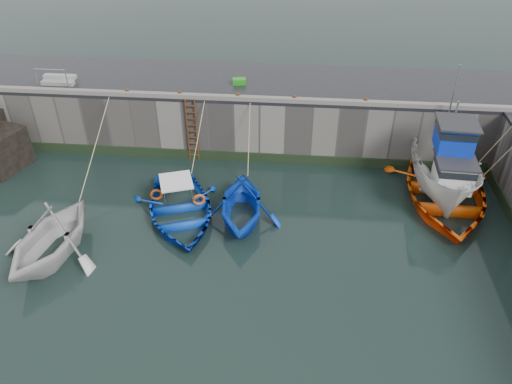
# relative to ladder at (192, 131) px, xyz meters

# --- Properties ---
(ground) EXTENTS (120.00, 120.00, 0.00)m
(ground) POSITION_rel_ladder_xyz_m (2.00, -9.91, -1.59)
(ground) COLOR black
(ground) RESTS_ON ground
(quay_back) EXTENTS (30.00, 5.00, 3.00)m
(quay_back) POSITION_rel_ladder_xyz_m (2.00, 2.59, -0.09)
(quay_back) COLOR slate
(quay_back) RESTS_ON ground
(road_back) EXTENTS (30.00, 5.00, 0.16)m
(road_back) POSITION_rel_ladder_xyz_m (2.00, 2.59, 1.49)
(road_back) COLOR black
(road_back) RESTS_ON quay_back
(kerb_back) EXTENTS (30.00, 0.30, 0.20)m
(kerb_back) POSITION_rel_ladder_xyz_m (2.00, 0.24, 1.67)
(kerb_back) COLOR slate
(kerb_back) RESTS_ON road_back
(algae_back) EXTENTS (30.00, 0.08, 0.50)m
(algae_back) POSITION_rel_ladder_xyz_m (2.00, 0.05, -1.34)
(algae_back) COLOR black
(algae_back) RESTS_ON ground
(ladder) EXTENTS (0.51, 0.08, 3.20)m
(ladder) POSITION_rel_ladder_xyz_m (0.00, 0.00, 0.00)
(ladder) COLOR #3F1E0F
(ladder) RESTS_ON ground
(boat_near_white) EXTENTS (4.80, 5.32, 2.47)m
(boat_near_white) POSITION_rel_ladder_xyz_m (-3.89, -7.40, -1.59)
(boat_near_white) COLOR silver
(boat_near_white) RESTS_ON ground
(boat_near_white_rope) EXTENTS (0.04, 5.62, 3.10)m
(boat_near_white_rope) POSITION_rel_ladder_xyz_m (-3.89, -2.41, -1.59)
(boat_near_white_rope) COLOR tan
(boat_near_white_rope) RESTS_ON ground
(boat_near_blue) EXTENTS (5.52, 6.49, 1.14)m
(boat_near_blue) POSITION_rel_ladder_xyz_m (0.31, -4.57, -1.59)
(boat_near_blue) COLOR #0B39AB
(boat_near_blue) RESTS_ON ground
(boat_near_blue_rope) EXTENTS (0.04, 3.38, 3.10)m
(boat_near_blue_rope) POSITION_rel_ladder_xyz_m (0.31, -0.99, -1.59)
(boat_near_blue_rope) COLOR tan
(boat_near_blue_rope) RESTS_ON ground
(boat_near_blacktrim) EXTENTS (3.97, 4.50, 2.23)m
(boat_near_blacktrim) POSITION_rel_ladder_xyz_m (2.88, -4.54, -1.59)
(boat_near_blacktrim) COLOR blue
(boat_near_blacktrim) RESTS_ON ground
(boat_near_blacktrim_rope) EXTENTS (0.04, 3.36, 3.10)m
(boat_near_blacktrim_rope) POSITION_rel_ladder_xyz_m (2.88, -0.98, -1.59)
(boat_near_blacktrim_rope) COLOR tan
(boat_near_blacktrim_rope) RESTS_ON ground
(boat_far_white) EXTENTS (3.02, 7.08, 5.68)m
(boat_far_white) POSITION_rel_ladder_xyz_m (11.50, -1.44, -0.47)
(boat_far_white) COLOR silver
(boat_far_white) RESTS_ON ground
(boat_far_orange) EXTENTS (5.37, 7.27, 4.46)m
(boat_far_orange) POSITION_rel_ladder_xyz_m (11.50, -2.35, -1.12)
(boat_far_orange) COLOR #FA590D
(boat_far_orange) RESTS_ON ground
(fish_crate) EXTENTS (0.68, 0.49, 0.27)m
(fish_crate) POSITION_rel_ladder_xyz_m (2.05, 2.09, 1.71)
(fish_crate) COLOR #1D901A
(fish_crate) RESTS_ON road_back
(railing) EXTENTS (1.60, 1.05, 1.00)m
(railing) POSITION_rel_ladder_xyz_m (-6.75, 1.33, 1.77)
(railing) COLOR #A5A8AD
(railing) RESTS_ON road_back
(bollard_a) EXTENTS (0.18, 0.18, 0.28)m
(bollard_a) POSITION_rel_ladder_xyz_m (-3.00, 0.34, 1.71)
(bollard_a) COLOR #3F1E0F
(bollard_a) RESTS_ON road_back
(bollard_b) EXTENTS (0.18, 0.18, 0.28)m
(bollard_b) POSITION_rel_ladder_xyz_m (-0.50, 0.34, 1.71)
(bollard_b) COLOR #3F1E0F
(bollard_b) RESTS_ON road_back
(bollard_c) EXTENTS (0.18, 0.18, 0.28)m
(bollard_c) POSITION_rel_ladder_xyz_m (2.20, 0.34, 1.71)
(bollard_c) COLOR #3F1E0F
(bollard_c) RESTS_ON road_back
(bollard_d) EXTENTS (0.18, 0.18, 0.28)m
(bollard_d) POSITION_rel_ladder_xyz_m (4.80, 0.34, 1.71)
(bollard_d) COLOR #3F1E0F
(bollard_d) RESTS_ON road_back
(bollard_e) EXTENTS (0.18, 0.18, 0.28)m
(bollard_e) POSITION_rel_ladder_xyz_m (8.00, 0.34, 1.71)
(bollard_e) COLOR #3F1E0F
(bollard_e) RESTS_ON road_back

